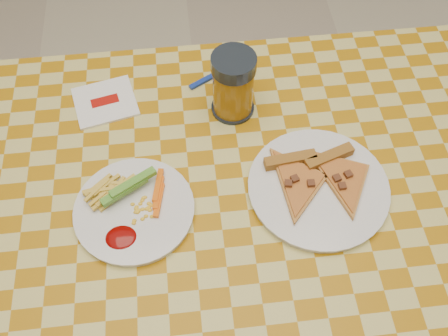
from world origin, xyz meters
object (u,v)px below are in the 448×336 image
Objects in this scene: table at (220,230)px; plate_right at (318,188)px; plate_left at (135,211)px; drink_glass at (233,85)px.

table is 0.21m from plate_right.
plate_left and plate_right have the same top height.
table is 0.29m from drink_glass.
drink_glass is (-0.13, 0.21, 0.06)m from plate_right.
plate_right is (0.19, 0.03, 0.08)m from table.
table is 8.84× the size of drink_glass.
plate_right is (0.34, 0.01, 0.00)m from plate_left.
plate_left is at bearing 173.39° from table.
table is at bearing -171.63° from plate_right.
plate_right reaches higher than table.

